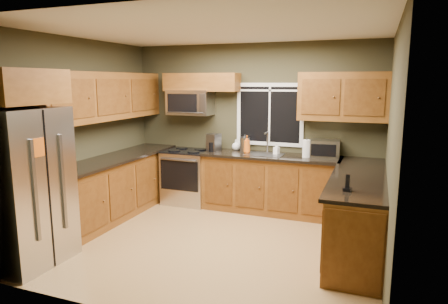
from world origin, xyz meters
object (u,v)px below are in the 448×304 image
Objects in this scene: toaster_oven at (325,149)px; coffee_maker at (214,143)px; soap_bottle_a at (247,144)px; soap_bottle_b at (276,149)px; microwave at (190,102)px; cordless_phone at (347,186)px; kettle at (245,144)px; refrigerator at (24,188)px; range at (188,176)px; soap_bottle_c at (236,145)px; paper_towel_roll at (306,149)px.

coffee_maker reaches higher than toaster_oven.
soap_bottle_a is 0.48m from soap_bottle_b.
microwave is 4.39× the size of soap_bottle_b.
microwave reaches higher than soap_bottle_a.
cordless_phone is (2.74, -1.89, -0.73)m from microwave.
kettle is (-1.28, -0.00, 0.00)m from toaster_oven.
refrigerator is 2.89m from range.
coffee_maker is 0.39m from soap_bottle_c.
paper_towel_roll is at bearing -160.54° from toaster_oven.
toaster_oven reaches higher than cordless_phone.
soap_bottle_b is 2.21m from cordless_phone.
paper_towel_roll is at bearing -1.49° from soap_bottle_a.
range is (0.69, 2.77, -0.43)m from refrigerator.
coffee_maker is 0.58m from soap_bottle_a.
microwave is at bearing 165.66° from coffee_maker.
toaster_oven is at bearing 44.04° from refrigerator.
kettle is 2.55m from cordless_phone.
range is 1.00m from soap_bottle_c.
soap_bottle_b is at bearing -1.71° from microwave.
toaster_oven is 1.59× the size of coffee_maker.
coffee_maker is (0.48, -0.12, -0.65)m from microwave.
refrigerator is 10.03× the size of soap_bottle_c.
toaster_oven is 1.62× the size of soap_bottle_a.
cordless_phone is at bearing 16.47° from refrigerator.
refrigerator is 2.37× the size of microwave.
soap_bottle_b is (1.53, -0.05, -0.70)m from microwave.
soap_bottle_b is 0.95× the size of cordless_phone.
refrigerator is at bearing -127.81° from soap_bottle_b.
range is 5.41× the size of soap_bottle_b.
soap_bottle_a is 2.46m from cordless_phone.
microwave reaches higher than soap_bottle_b.
microwave is 2.12m from paper_towel_roll.
refrigerator is at bearing -116.40° from soap_bottle_c.
soap_bottle_b is at bearing 7.22° from soap_bottle_a.
paper_towel_roll reaches higher than soap_bottle_a.
range is at bearing 76.03° from refrigerator.
kettle is (1.00, 0.10, 0.61)m from range.
soap_bottle_b is at bearing 4.20° from coffee_maker.
kettle is at bearing -33.70° from soap_bottle_c.
soap_bottle_c is (-1.48, 0.13, -0.04)m from toaster_oven.
soap_bottle_b is at bearing 170.00° from paper_towel_roll.
paper_towel_roll is at bearing -10.51° from soap_bottle_c.
kettle is 1.64× the size of cordless_phone.
microwave is 2.56× the size of paper_towel_roll.
kettle is at bearing 174.84° from paper_towel_roll.
toaster_oven is 2.52× the size of cordless_phone.
toaster_oven is (2.28, 0.10, 0.61)m from range.
cordless_phone is at bearing -46.71° from kettle.
soap_bottle_c is (-1.21, 0.22, -0.04)m from paper_towel_roll.
coffee_maker is 0.97× the size of paper_towel_roll.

